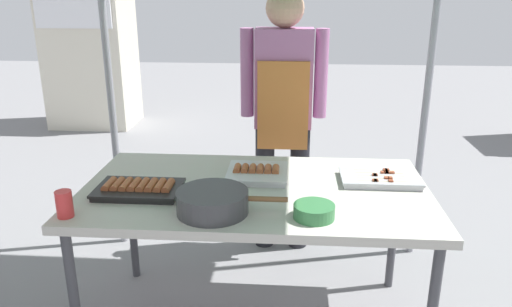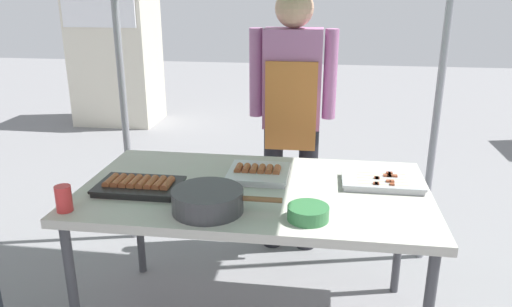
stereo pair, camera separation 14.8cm
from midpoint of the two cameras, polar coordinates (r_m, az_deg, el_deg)
name	(u,v)px [view 2 (the right image)]	position (r m, az deg, el deg)	size (l,w,h in m)	color
stall_table	(254,198)	(2.31, 1.67, -5.19)	(1.60, 0.90, 0.75)	#B7B2A8
tray_grilled_sausages	(258,173)	(2.41, 1.95, -2.27)	(0.29, 0.29, 0.05)	silver
tray_meat_skewers	(382,182)	(2.40, 16.11, -3.18)	(0.37, 0.23, 0.04)	#ADADB2
tray_pork_links	(139,185)	(2.29, -11.58, -3.67)	(0.38, 0.25, 0.06)	black
cooking_wok	(208,200)	(2.04, -3.50, -5.37)	(0.46, 0.30, 0.09)	#38383A
condiment_bowl	(308,213)	(1.99, 8.19, -6.85)	(0.17, 0.17, 0.06)	#33723F
drink_cup_near_edge	(64,199)	(2.15, -19.55, -4.97)	(0.07, 0.07, 0.11)	red
vendor_woman	(292,103)	(3.00, 5.62, 5.81)	(0.52, 0.23, 1.63)	black
neighbor_stall_right	(116,53)	(6.38, -15.27, 11.17)	(0.96, 0.75, 1.72)	beige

